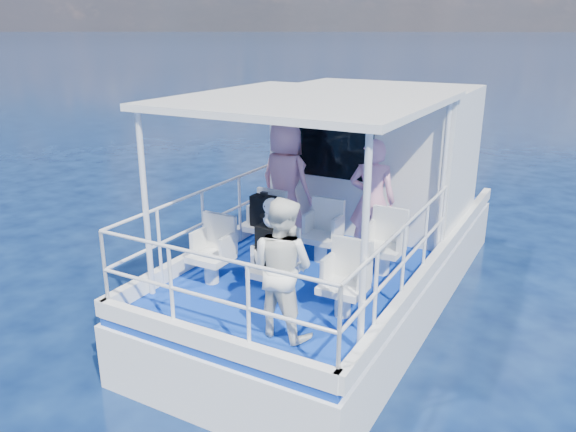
# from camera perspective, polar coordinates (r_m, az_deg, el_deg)

# --- Properties ---
(ground) EXTENTS (2000.00, 2000.00, 0.00)m
(ground) POSITION_cam_1_polar(r_m,az_deg,el_deg) (8.06, 2.56, -10.93)
(ground) COLOR #071335
(ground) RESTS_ON ground
(hull) EXTENTS (3.00, 7.00, 1.60)m
(hull) POSITION_cam_1_polar(r_m,az_deg,el_deg) (8.86, 5.48, -8.12)
(hull) COLOR white
(hull) RESTS_ON ground
(deck) EXTENTS (2.90, 6.90, 0.10)m
(deck) POSITION_cam_1_polar(r_m,az_deg,el_deg) (8.52, 5.65, -2.99)
(deck) COLOR #0B309F
(deck) RESTS_ON hull
(cabin) EXTENTS (2.85, 2.00, 2.20)m
(cabin) POSITION_cam_1_polar(r_m,az_deg,el_deg) (9.35, 9.07, 6.18)
(cabin) COLOR white
(cabin) RESTS_ON deck
(canopy) EXTENTS (3.00, 3.20, 0.08)m
(canopy) POSITION_cam_1_polar(r_m,az_deg,el_deg) (6.89, 2.18, 11.69)
(canopy) COLOR white
(canopy) RESTS_ON cabin
(canopy_posts) EXTENTS (2.77, 2.97, 2.20)m
(canopy_posts) POSITION_cam_1_polar(r_m,az_deg,el_deg) (7.07, 1.89, 2.44)
(canopy_posts) COLOR white
(canopy_posts) RESTS_ON deck
(railings) EXTENTS (2.84, 3.59, 1.00)m
(railings) POSITION_cam_1_polar(r_m,az_deg,el_deg) (6.99, 0.62, -2.94)
(railings) COLOR white
(railings) RESTS_ON deck
(seat_port_fwd) EXTENTS (0.48, 0.46, 0.38)m
(seat_port_fwd) POSITION_cam_1_polar(r_m,az_deg,el_deg) (8.15, -2.37, -2.12)
(seat_port_fwd) COLOR silver
(seat_port_fwd) RESTS_ON deck
(seat_center_fwd) EXTENTS (0.48, 0.46, 0.38)m
(seat_center_fwd) POSITION_cam_1_polar(r_m,az_deg,el_deg) (7.75, 3.34, -3.24)
(seat_center_fwd) COLOR silver
(seat_center_fwd) RESTS_ON deck
(seat_stbd_fwd) EXTENTS (0.48, 0.46, 0.38)m
(seat_stbd_fwd) POSITION_cam_1_polar(r_m,az_deg,el_deg) (7.44, 9.61, -4.44)
(seat_stbd_fwd) COLOR silver
(seat_stbd_fwd) RESTS_ON deck
(seat_port_aft) EXTENTS (0.48, 0.46, 0.38)m
(seat_port_aft) POSITION_cam_1_polar(r_m,az_deg,el_deg) (7.15, -7.79, -5.30)
(seat_port_aft) COLOR silver
(seat_port_aft) RESTS_ON deck
(seat_center_aft) EXTENTS (0.48, 0.46, 0.38)m
(seat_center_aft) POSITION_cam_1_polar(r_m,az_deg,el_deg) (6.69, -1.53, -6.85)
(seat_center_aft) COLOR silver
(seat_center_aft) RESTS_ON deck
(seat_stbd_aft) EXTENTS (0.48, 0.46, 0.38)m
(seat_stbd_aft) POSITION_cam_1_polar(r_m,az_deg,el_deg) (6.33, 5.59, -8.50)
(seat_stbd_aft) COLOR silver
(seat_stbd_aft) RESTS_ON deck
(passenger_port_fwd) EXTENTS (0.73, 0.57, 1.79)m
(passenger_port_fwd) POSITION_cam_1_polar(r_m,az_deg,el_deg) (8.40, -0.28, 3.57)
(passenger_port_fwd) COLOR pink
(passenger_port_fwd) RESTS_ON deck
(passenger_stbd_fwd) EXTENTS (0.70, 0.54, 1.70)m
(passenger_stbd_fwd) POSITION_cam_1_polar(r_m,az_deg,el_deg) (7.66, 8.54, 1.53)
(passenger_stbd_fwd) COLOR pink
(passenger_stbd_fwd) RESTS_ON deck
(passenger_stbd_aft) EXTENTS (0.78, 0.63, 1.49)m
(passenger_stbd_aft) POSITION_cam_1_polar(r_m,az_deg,el_deg) (5.73, -0.63, -5.27)
(passenger_stbd_aft) COLOR white
(passenger_stbd_aft) RESTS_ON deck
(backpack_port) EXTENTS (0.34, 0.19, 0.44)m
(backpack_port) POSITION_cam_1_polar(r_m,az_deg,el_deg) (7.95, -2.53, 0.50)
(backpack_port) COLOR black
(backpack_port) RESTS_ON seat_port_fwd
(backpack_center) EXTENTS (0.35, 0.20, 0.52)m
(backpack_center) POSITION_cam_1_polar(r_m,az_deg,el_deg) (6.52, -1.63, -3.24)
(backpack_center) COLOR black
(backpack_center) RESTS_ON seat_center_aft
(compact_camera) EXTENTS (0.10, 0.06, 0.06)m
(compact_camera) POSITION_cam_1_polar(r_m,az_deg,el_deg) (7.88, -2.46, 2.25)
(compact_camera) COLOR black
(compact_camera) RESTS_ON backpack_port
(panda) EXTENTS (0.24, 0.20, 0.36)m
(panda) POSITION_cam_1_polar(r_m,az_deg,el_deg) (6.34, -1.61, 0.42)
(panda) COLOR white
(panda) RESTS_ON backpack_center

